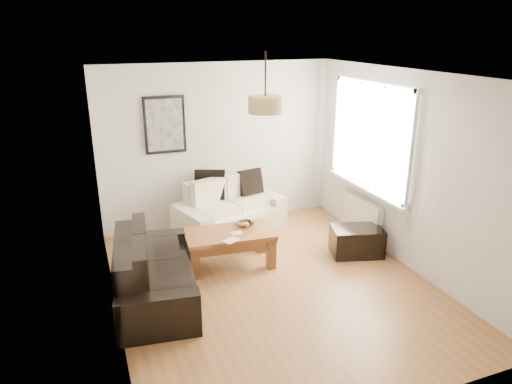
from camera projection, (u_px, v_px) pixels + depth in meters
name	position (u px, v px, depth m)	size (l,w,h in m)	color
floor	(273.00, 284.00, 5.94)	(4.50, 4.50, 0.00)	brown
ceiling	(276.00, 74.00, 5.08)	(3.80, 4.50, 0.00)	white
wall_back	(219.00, 146.00, 7.49)	(3.80, 0.04, 2.60)	silver
wall_front	(392.00, 277.00, 3.53)	(3.80, 0.04, 2.60)	silver
wall_left	(107.00, 209.00, 4.87)	(0.04, 4.50, 2.60)	silver
wall_right	(407.00, 171.00, 6.16)	(0.04, 4.50, 2.60)	silver
window_bay	(371.00, 136.00, 6.75)	(0.14, 1.90, 1.60)	white
radiator	(362.00, 215.00, 7.14)	(0.10, 0.90, 0.52)	white
poster	(165.00, 125.00, 7.05)	(0.62, 0.04, 0.87)	black
pendant_shade	(265.00, 105.00, 5.47)	(0.40, 0.40, 0.20)	tan
loveseat_cream	(230.00, 207.00, 7.38)	(1.65, 0.90, 0.82)	beige
sofa_leather	(155.00, 269.00, 5.52)	(1.78, 0.87, 0.77)	black
coffee_table	(230.00, 248.00, 6.38)	(1.18, 0.64, 0.48)	brown
ottoman	(357.00, 241.00, 6.68)	(0.71, 0.46, 0.41)	black
cushion_left	(210.00, 185.00, 7.35)	(0.47, 0.15, 0.47)	black
cushion_right	(250.00, 182.00, 7.59)	(0.40, 0.12, 0.40)	black
fruit_bowl	(245.00, 224.00, 6.48)	(0.23, 0.23, 0.06)	black
orange_a	(246.00, 225.00, 6.42)	(0.09, 0.09, 0.09)	orange
orange_b	(253.00, 222.00, 6.52)	(0.07, 0.07, 0.07)	orange
orange_c	(243.00, 225.00, 6.43)	(0.06, 0.06, 0.06)	orange
papers	(231.00, 240.00, 6.04)	(0.20, 0.14, 0.01)	silver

